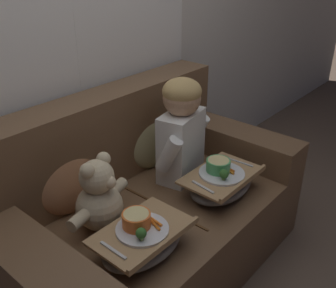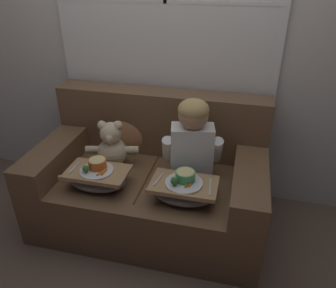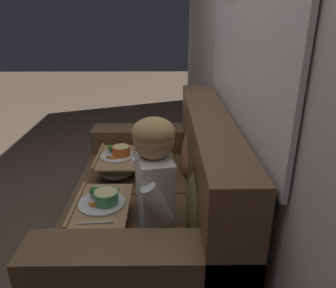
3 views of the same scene
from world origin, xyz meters
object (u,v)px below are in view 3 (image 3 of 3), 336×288
Objects in this scene: teddy_bear at (156,152)px; lap_tray_teddy at (118,163)px; throw_pillow_behind_child at (200,192)px; child_figure at (154,169)px; throw_pillow_behind_teddy at (191,147)px; lap_tray_child at (103,212)px; couch at (160,207)px.

teddy_bear is 0.28m from lap_tray_teddy.
throw_pillow_behind_child is 0.70× the size of child_figure.
throw_pillow_behind_teddy is 0.94× the size of lap_tray_child.
throw_pillow_behind_teddy reaches higher than lap_tray_teddy.
couch reaches higher than throw_pillow_behind_teddy.
couch is 0.46m from throw_pillow_behind_teddy.
lap_tray_child and lap_tray_teddy have the same top height.
teddy_bear is (-0.59, -0.00, -0.16)m from child_figure.
throw_pillow_behind_child is at bearing 90.05° from child_figure.
throw_pillow_behind_teddy is 0.78m from lap_tray_child.
throw_pillow_behind_teddy is at bearing 90.27° from teddy_bear.
throw_pillow_behind_child is at bearing 35.09° from couch.
lap_tray_child is (0.59, -0.50, -0.11)m from throw_pillow_behind_teddy.
lap_tray_child is at bearing -90.03° from throw_pillow_behind_child.
lap_tray_child is at bearing -24.33° from teddy_bear.
couch reaches higher than lap_tray_teddy.
lap_tray_teddy is (-0.59, -0.50, -0.11)m from throw_pillow_behind_child.
couch is 0.46m from throw_pillow_behind_child.
throw_pillow_behind_child is 0.97× the size of lap_tray_teddy.
couch is 0.45m from lap_tray_child.
teddy_bear reaches higher than lap_tray_teddy.
lap_tray_child is (0.30, -0.29, 0.17)m from couch.
lap_tray_child is at bearing -40.27° from throw_pillow_behind_teddy.
child_figure is (0.30, -0.02, 0.41)m from couch.
lap_tray_teddy is (-0.59, -0.27, -0.25)m from child_figure.
lap_tray_child is 1.02× the size of lap_tray_teddy.
lap_tray_child is at bearing -0.02° from lap_tray_teddy.
teddy_bear is 0.94× the size of lap_tray_teddy.
couch is 0.39m from teddy_bear.
teddy_bear reaches higher than lap_tray_child.
throw_pillow_behind_child reaches higher than throw_pillow_behind_teddy.
teddy_bear is (-0.59, -0.23, -0.03)m from throw_pillow_behind_child.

